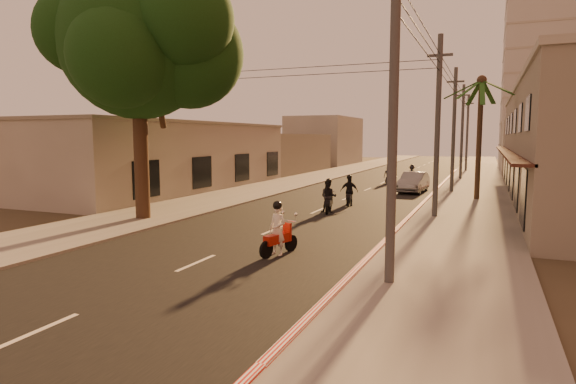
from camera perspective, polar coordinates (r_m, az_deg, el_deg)
name	(u,v)px	position (r m, az deg, el deg)	size (l,w,h in m)	color
ground	(252,239)	(19.32, -4.26, -5.61)	(160.00, 160.00, 0.00)	#383023
road	(368,189)	(38.04, 9.43, 0.32)	(10.00, 140.00, 0.02)	black
sidewalk_right	(470,193)	(37.08, 20.79, -0.10)	(5.00, 140.00, 0.12)	slate
sidewalk_left	(280,185)	(40.39, -0.98, 0.83)	(5.00, 140.00, 0.12)	slate
curb_stripe	(428,199)	(32.28, 16.25, -0.79)	(0.20, 60.00, 0.20)	#B31A13
left_building	(172,156)	(38.22, -13.62, 4.14)	(8.20, 24.20, 5.20)	#A9A399
distant_tower	(554,61)	(73.91, 28.96, 13.44)	(12.10, 12.10, 28.00)	#B7B5B2
broadleaf_tree	(146,43)	(24.70, -16.48, 16.57)	(9.60, 8.70, 12.10)	black
palm_tree	(481,87)	(33.00, 21.95, 11.43)	(5.00, 5.00, 8.20)	black
utility_poles	(455,102)	(37.01, 19.16, 10.00)	(1.20, 48.26, 9.00)	#38383A
filler_right	(540,147)	(62.10, 27.68, 4.79)	(8.00, 14.00, 6.00)	#A9A399
filler_left_near	(276,153)	(55.65, -1.38, 4.59)	(8.00, 14.00, 4.40)	#A9A399
filler_left_far	(325,141)	(72.45, 4.43, 6.05)	(8.00, 14.00, 7.00)	#A9A399
scooter_red	(278,231)	(16.56, -1.21, -4.65)	(0.97, 1.88, 1.90)	black
scooter_mid_a	(329,197)	(25.85, 4.83, -0.63)	(1.09, 1.89, 1.87)	black
scooter_mid_b	(349,192)	(28.71, 7.26, 0.04)	(1.20, 1.88, 1.87)	black
scooter_far_a	(388,175)	(42.99, 11.82, 1.99)	(0.97, 1.72, 1.70)	black
scooter_far_b	(412,174)	(44.42, 14.46, 2.06)	(1.32, 1.65, 1.66)	black
parked_car	(414,182)	(36.76, 14.66, 1.13)	(1.86, 4.61, 1.49)	gray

